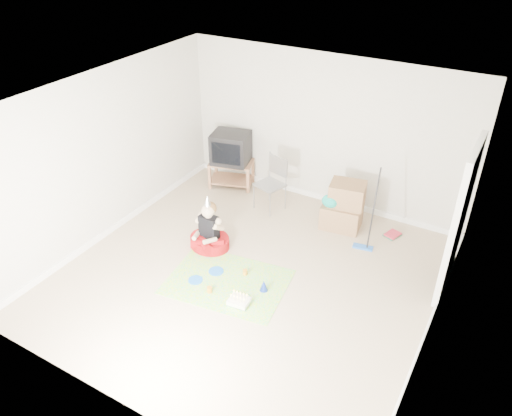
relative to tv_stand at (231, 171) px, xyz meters
The scene contains 16 objects.
ground 2.70m from the tv_stand, 52.77° to the right, with size 5.00×5.00×0.00m, color #C2AA8B.
doorway_recess 4.27m from the tv_stand, 12.85° to the right, with size 0.02×0.90×2.05m, color black.
tv_stand is the anchor object (origin of this frame).
crt_tv 0.48m from the tv_stand, 116.57° to the left, with size 0.65×0.54×0.56m, color black.
folding_chair 1.09m from the tv_stand, 20.24° to the right, with size 0.53×0.52×0.96m.
cardboard_boxes 2.32m from the tv_stand, ahead, with size 0.70×0.58×0.80m.
floor_mop 2.90m from the tv_stand, 13.47° to the right, with size 0.32×0.41×1.24m.
book_pile 3.14m from the tv_stand, ahead, with size 0.28×0.31×0.05m.
seated_woman 1.97m from the tv_stand, 67.66° to the right, with size 0.65×0.65×0.91m.
party_mat 2.81m from the tv_stand, 59.07° to the right, with size 1.65×1.20×0.01m, color #FF3597.
birthday_cake 3.26m from the tv_stand, 56.06° to the right, with size 0.29×0.24×0.14m.
blue_plate_near 2.59m from the tv_stand, 62.86° to the right, with size 0.22×0.22×0.01m, color blue.
blue_plate_far 2.81m from the tv_stand, 68.38° to the right, with size 0.21×0.21×0.01m, color blue.
orange_cup_near 2.66m from the tv_stand, 53.65° to the right, with size 0.07×0.07×0.08m, color orange.
orange_cup_far 3.03m from the tv_stand, 63.55° to the right, with size 0.07×0.07×0.08m, color orange.
blue_party_hat 3.03m from the tv_stand, 49.42° to the right, with size 0.12×0.12×0.17m, color #1A36BC.
Camera 1 is at (2.86, -4.75, 4.61)m, focal length 35.00 mm.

